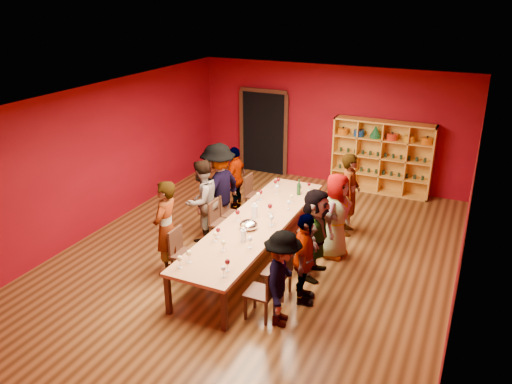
% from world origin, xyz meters
% --- Properties ---
extents(room_shell, '(7.10, 9.10, 3.04)m').
position_xyz_m(room_shell, '(0.00, 0.00, 1.50)').
color(room_shell, '#4C2D14').
rests_on(room_shell, ground).
extents(tasting_table, '(1.10, 4.50, 0.75)m').
position_xyz_m(tasting_table, '(0.00, 0.00, 0.70)').
color(tasting_table, '#B1754A').
rests_on(tasting_table, ground).
extents(doorway, '(1.40, 0.17, 2.30)m').
position_xyz_m(doorway, '(-1.80, 4.43, 1.12)').
color(doorway, black).
rests_on(doorway, ground).
extents(shelving_unit, '(2.40, 0.40, 1.80)m').
position_xyz_m(shelving_unit, '(1.40, 4.32, 0.98)').
color(shelving_unit, gold).
rests_on(shelving_unit, ground).
extents(chair_person_left_1, '(0.42, 0.42, 0.89)m').
position_xyz_m(chair_person_left_1, '(-0.91, -1.12, 0.50)').
color(chair_person_left_1, '#321A10').
rests_on(chair_person_left_1, ground).
extents(person_left_1, '(0.54, 0.69, 1.74)m').
position_xyz_m(person_left_1, '(-1.20, -1.12, 0.87)').
color(person_left_1, '#525358').
rests_on(person_left_1, ground).
extents(chair_person_left_2, '(0.42, 0.42, 0.89)m').
position_xyz_m(chair_person_left_2, '(-0.91, 0.23, 0.50)').
color(chair_person_left_2, '#321A10').
rests_on(chair_person_left_2, ground).
extents(person_left_2, '(0.61, 0.89, 1.68)m').
position_xyz_m(person_left_2, '(-1.28, 0.23, 0.84)').
color(person_left_2, '#131736').
rests_on(person_left_2, ground).
extents(chair_person_left_3, '(0.42, 0.42, 0.89)m').
position_xyz_m(chair_person_left_3, '(-0.91, 0.69, 0.50)').
color(chair_person_left_3, '#321A10').
rests_on(chair_person_left_3, ground).
extents(person_left_3, '(0.68, 1.29, 1.90)m').
position_xyz_m(person_left_3, '(-1.15, 0.69, 0.95)').
color(person_left_3, '#131C35').
rests_on(person_left_3, ground).
extents(chair_person_left_4, '(0.42, 0.42, 0.89)m').
position_xyz_m(chair_person_left_4, '(-0.91, 1.80, 0.50)').
color(chair_person_left_4, '#321A10').
rests_on(chair_person_left_4, ground).
extents(person_left_4, '(0.42, 0.89, 1.50)m').
position_xyz_m(person_left_4, '(-1.34, 1.80, 0.75)').
color(person_left_4, '#505055').
rests_on(person_left_4, ground).
extents(chair_person_right_0, '(0.42, 0.42, 0.89)m').
position_xyz_m(chair_person_right_0, '(0.91, -1.64, 0.50)').
color(chair_person_right_0, '#321A10').
rests_on(chair_person_right_0, ground).
extents(person_right_0, '(0.59, 1.05, 1.53)m').
position_xyz_m(person_right_0, '(1.18, -1.64, 0.76)').
color(person_right_0, '#131A34').
rests_on(person_right_0, ground).
extents(chair_person_right_1, '(0.42, 0.42, 0.89)m').
position_xyz_m(chair_person_right_1, '(0.91, -0.98, 0.50)').
color(chair_person_right_1, '#321A10').
rests_on(chair_person_right_1, ground).
extents(person_right_1, '(0.61, 0.98, 1.55)m').
position_xyz_m(person_right_1, '(1.29, -0.98, 0.77)').
color(person_right_1, '#131734').
rests_on(person_right_1, ground).
extents(chair_person_right_2, '(0.42, 0.42, 0.89)m').
position_xyz_m(chair_person_right_2, '(0.91, -0.14, 0.50)').
color(chair_person_right_2, '#321A10').
rests_on(chair_person_right_2, ground).
extents(person_right_2, '(0.48, 1.53, 1.63)m').
position_xyz_m(person_right_2, '(1.19, -0.14, 0.82)').
color(person_right_2, '#15193A').
rests_on(person_right_2, ground).
extents(chair_person_right_3, '(0.42, 0.42, 0.89)m').
position_xyz_m(chair_person_right_3, '(0.91, 0.70, 0.50)').
color(chair_person_right_3, '#321A10').
rests_on(chair_person_right_3, ground).
extents(person_right_3, '(0.54, 0.85, 1.64)m').
position_xyz_m(person_right_3, '(1.31, 0.70, 0.82)').
color(person_right_3, '#5E7FC2').
rests_on(person_right_3, ground).
extents(chair_person_right_4, '(0.42, 0.42, 0.89)m').
position_xyz_m(chair_person_right_4, '(0.91, 1.73, 0.50)').
color(chair_person_right_4, '#321A10').
rests_on(chair_person_right_4, ground).
extents(person_right_4, '(0.54, 0.69, 1.72)m').
position_xyz_m(person_right_4, '(1.29, 1.73, 0.86)').
color(person_right_4, '#5884B5').
rests_on(person_right_4, ground).
extents(wine_glass_0, '(0.09, 0.09, 0.21)m').
position_xyz_m(wine_glass_0, '(0.33, -0.96, 0.90)').
color(wine_glass_0, white).
rests_on(wine_glass_0, tasting_table).
extents(wine_glass_1, '(0.07, 0.07, 0.18)m').
position_xyz_m(wine_glass_1, '(-0.30, -1.00, 0.88)').
color(wine_glass_1, white).
rests_on(wine_glass_1, tasting_table).
extents(wine_glass_2, '(0.08, 0.08, 0.20)m').
position_xyz_m(wine_glass_2, '(0.34, -1.75, 0.90)').
color(wine_glass_2, white).
rests_on(wine_glass_2, tasting_table).
extents(wine_glass_3, '(0.07, 0.07, 0.18)m').
position_xyz_m(wine_glass_3, '(0.28, 1.08, 0.88)').
color(wine_glass_3, white).
rests_on(wine_glass_3, tasting_table).
extents(wine_glass_4, '(0.08, 0.08, 0.20)m').
position_xyz_m(wine_glass_4, '(0.26, 1.61, 0.90)').
color(wine_glass_4, white).
rests_on(wine_glass_4, tasting_table).
extents(wine_glass_5, '(0.07, 0.07, 0.18)m').
position_xyz_m(wine_glass_5, '(0.36, -1.92, 0.88)').
color(wine_glass_5, white).
rests_on(wine_glass_5, tasting_table).
extents(wine_glass_6, '(0.08, 0.08, 0.20)m').
position_xyz_m(wine_glass_6, '(-0.34, 0.84, 0.90)').
color(wine_glass_6, white).
rests_on(wine_glass_6, tasting_table).
extents(wine_glass_7, '(0.08, 0.08, 0.19)m').
position_xyz_m(wine_glass_7, '(-0.01, -1.23, 0.89)').
color(wine_glass_7, white).
rests_on(wine_glass_7, tasting_table).
extents(wine_glass_8, '(0.07, 0.07, 0.19)m').
position_xyz_m(wine_glass_8, '(0.34, 0.76, 0.89)').
color(wine_glass_8, white).
rests_on(wine_glass_8, tasting_table).
extents(wine_glass_9, '(0.09, 0.09, 0.22)m').
position_xyz_m(wine_glass_9, '(0.11, 0.39, 0.91)').
color(wine_glass_9, white).
rests_on(wine_glass_9, tasting_table).
extents(wine_glass_10, '(0.09, 0.09, 0.22)m').
position_xyz_m(wine_glass_10, '(0.33, -0.06, 0.91)').
color(wine_glass_10, white).
rests_on(wine_glass_10, tasting_table).
extents(wine_glass_11, '(0.08, 0.08, 0.21)m').
position_xyz_m(wine_glass_11, '(-0.16, 1.39, 0.90)').
color(wine_glass_11, white).
rests_on(wine_glass_11, tasting_table).
extents(wine_glass_12, '(0.07, 0.07, 0.18)m').
position_xyz_m(wine_glass_12, '(-0.32, 1.69, 0.88)').
color(wine_glass_12, white).
rests_on(wine_glass_12, tasting_table).
extents(wine_glass_13, '(0.08, 0.08, 0.21)m').
position_xyz_m(wine_glass_13, '(-0.33, -0.10, 0.90)').
color(wine_glass_13, white).
rests_on(wine_glass_13, tasting_table).
extents(wine_glass_14, '(0.07, 0.07, 0.18)m').
position_xyz_m(wine_glass_14, '(0.38, 1.85, 0.88)').
color(wine_glass_14, white).
rests_on(wine_glass_14, tasting_table).
extents(wine_glass_15, '(0.09, 0.09, 0.22)m').
position_xyz_m(wine_glass_15, '(-0.34, 0.94, 0.91)').
color(wine_glass_15, white).
rests_on(wine_glass_15, tasting_table).
extents(wine_glass_16, '(0.08, 0.08, 0.19)m').
position_xyz_m(wine_glass_16, '(-0.30, 1.80, 0.89)').
color(wine_glass_16, white).
rests_on(wine_glass_16, tasting_table).
extents(wine_glass_17, '(0.08, 0.08, 0.19)m').
position_xyz_m(wine_glass_17, '(-0.00, -0.52, 0.89)').
color(wine_glass_17, white).
rests_on(wine_glass_17, tasting_table).
extents(wine_glass_18, '(0.09, 0.09, 0.22)m').
position_xyz_m(wine_glass_18, '(-0.32, -1.78, 0.91)').
color(wine_glass_18, white).
rests_on(wine_glass_18, tasting_table).
extents(wine_glass_19, '(0.08, 0.08, 0.19)m').
position_xyz_m(wine_glass_19, '(-0.32, -0.85, 0.89)').
color(wine_glass_19, white).
rests_on(wine_glass_19, tasting_table).
extents(wine_glass_20, '(0.08, 0.08, 0.20)m').
position_xyz_m(wine_glass_20, '(0.32, -0.01, 0.90)').
color(wine_glass_20, white).
rests_on(wine_glass_20, tasting_table).
extents(wine_glass_21, '(0.08, 0.08, 0.21)m').
position_xyz_m(wine_glass_21, '(-0.37, -1.98, 0.90)').
color(wine_glass_21, white).
rests_on(wine_glass_21, tasting_table).
extents(spittoon_bowl, '(0.33, 0.33, 0.18)m').
position_xyz_m(spittoon_bowl, '(0.01, -0.33, 0.83)').
color(spittoon_bowl, silver).
rests_on(spittoon_bowl, tasting_table).
extents(carafe_a, '(0.13, 0.13, 0.29)m').
position_xyz_m(carafe_a, '(-0.09, 0.14, 0.88)').
color(carafe_a, white).
rests_on(carafe_a, tasting_table).
extents(carafe_b, '(0.10, 0.10, 0.25)m').
position_xyz_m(carafe_b, '(0.14, -0.80, 0.86)').
color(carafe_b, white).
rests_on(carafe_b, tasting_table).
extents(wine_bottle, '(0.10, 0.10, 0.33)m').
position_xyz_m(wine_bottle, '(0.27, 1.54, 0.88)').
color(wine_bottle, '#153C1C').
rests_on(wine_bottle, tasting_table).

